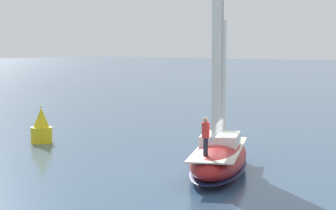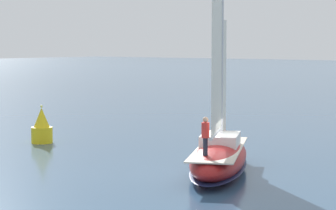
% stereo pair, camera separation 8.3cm
% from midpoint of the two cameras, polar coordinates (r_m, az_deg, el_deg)
% --- Properties ---
extents(ground_plane, '(400.00, 400.00, 0.00)m').
position_cam_midpoint_polar(ground_plane, '(30.69, 4.39, -5.98)').
color(ground_plane, '#385675').
extents(sailboat_main, '(8.95, 6.13, 12.07)m').
position_cam_midpoint_polar(sailboat_main, '(30.52, 4.41, -4.18)').
color(sailboat_main, maroon).
rests_on(sailboat_main, ground).
extents(channel_buoy, '(1.29, 1.29, 2.31)m').
position_cam_midpoint_polar(channel_buoy, '(40.57, -11.02, -1.96)').
color(channel_buoy, yellow).
rests_on(channel_buoy, ground).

